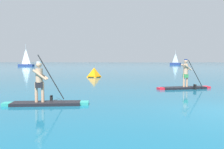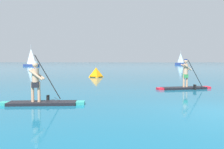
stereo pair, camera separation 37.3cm
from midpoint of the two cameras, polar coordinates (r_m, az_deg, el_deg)
paddleboarder_near_left at (r=8.98m, az=-16.29°, el=-5.24°), size 3.21×1.08×1.94m
paddleboarder_mid_center at (r=14.05m, az=18.54°, el=-2.13°), size 3.30×1.52×1.78m
race_marker_buoy at (r=23.05m, az=-3.56°, el=0.39°), size 1.39×1.39×0.97m
sailboat_left_horizon at (r=73.54m, az=-19.53°, el=2.66°), size 4.97×1.82×6.62m
sailboat_right_horizon at (r=93.70m, az=16.97°, el=2.79°), size 4.23×3.01×5.74m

